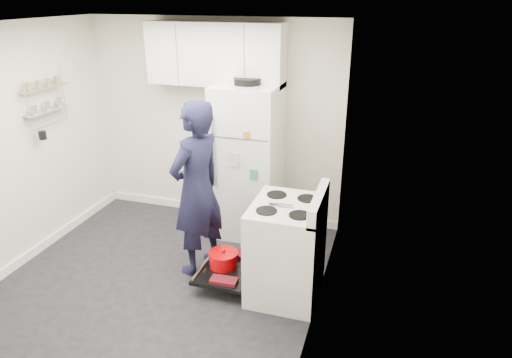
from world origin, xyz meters
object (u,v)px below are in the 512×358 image
(electric_range, at_px, (285,250))
(person, at_px, (197,189))
(refrigerator, at_px, (248,161))
(open_oven_door, at_px, (226,264))

(electric_range, bearing_deg, person, 170.42)
(person, bearing_deg, electric_range, 100.53)
(electric_range, distance_m, refrigerator, 1.39)
(open_oven_door, bearing_deg, refrigerator, 95.83)
(electric_range, height_order, refrigerator, refrigerator)
(open_oven_door, height_order, refrigerator, refrigerator)
(open_oven_door, bearing_deg, person, 156.71)
(electric_range, xyz_separation_m, refrigerator, (-0.72, 1.10, 0.44))
(electric_range, relative_size, open_oven_door, 1.57)
(electric_range, relative_size, refrigerator, 0.59)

